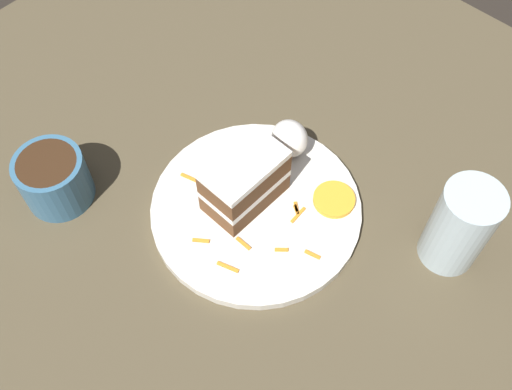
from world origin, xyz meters
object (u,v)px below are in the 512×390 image
object	(u,v)px
plate	(256,209)
drinking_glass	(458,230)
cream_dollop	(290,138)
orange_garnish	(334,199)
cake_slice	(245,181)
coffee_mug	(54,178)

from	to	relation	value
plate	drinking_glass	size ratio (longest dim) A/B	2.13
cream_dollop	drinking_glass	world-z (taller)	drinking_glass
orange_garnish	plate	bearing A→B (deg)	47.65
cake_slice	drinking_glass	size ratio (longest dim) A/B	0.82
cake_slice	orange_garnish	distance (m)	0.12
plate	drinking_glass	world-z (taller)	drinking_glass
cake_slice	drinking_glass	xyz separation A→B (m)	(-0.23, -0.12, 0.00)
cream_dollop	cake_slice	bearing A→B (deg)	95.23
cream_dollop	drinking_glass	size ratio (longest dim) A/B	0.42
cream_dollop	drinking_glass	bearing A→B (deg)	-174.48
cake_slice	drinking_glass	distance (m)	0.26
cake_slice	coffee_mug	size ratio (longest dim) A/B	1.18
cream_dollop	coffee_mug	size ratio (longest dim) A/B	0.61
cream_dollop	coffee_mug	distance (m)	0.30
orange_garnish	coffee_mug	size ratio (longest dim) A/B	0.62
drinking_glass	coffee_mug	bearing A→B (deg)	33.14
plate	orange_garnish	world-z (taller)	orange_garnish
cake_slice	coffee_mug	bearing A→B (deg)	-139.58
cake_slice	coffee_mug	distance (m)	0.24
cream_dollop	orange_garnish	distance (m)	0.10
plate	cream_dollop	distance (m)	0.10
cream_dollop	coffee_mug	world-z (taller)	coffee_mug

